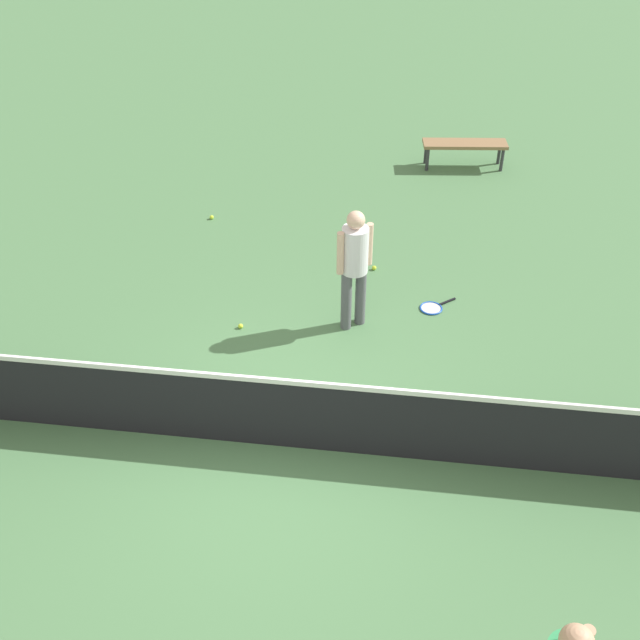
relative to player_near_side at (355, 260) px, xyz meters
The scene contains 8 objects.
ground_plane 2.59m from the player_near_side, 76.03° to the left, with size 40.00×40.00×0.00m, color #4C7A4C.
court_net 2.44m from the player_near_side, 76.03° to the left, with size 10.09×0.09×1.07m.
player_near_side is the anchor object (origin of this frame).
tennis_racket_near_player 1.54m from the player_near_side, 154.11° to the right, with size 0.56×0.50×0.03m.
tennis_ball_near_player 1.70m from the player_near_side, 97.66° to the right, with size 0.07×0.07×0.07m, color #C6E033.
tennis_ball_by_net 1.78m from the player_near_side, 10.44° to the left, with size 0.07×0.07×0.07m, color #C6E033.
tennis_ball_midcourt 3.74m from the player_near_side, 45.10° to the right, with size 0.07×0.07×0.07m, color #C6E033.
courtside_bench 5.31m from the player_near_side, 106.92° to the right, with size 1.54×0.57×0.48m.
Camera 1 is at (-1.21, 5.96, 6.23)m, focal length 43.71 mm.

